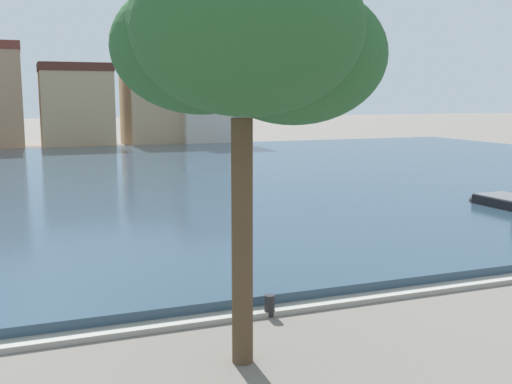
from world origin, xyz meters
name	(u,v)px	position (x,y,z in m)	size (l,w,h in m)	color
harbor_water	(114,180)	(0.00, 33.05, 0.18)	(81.18, 47.23, 0.35)	#334C60
quay_edge_coping	(263,312)	(0.00, 9.18, 0.06)	(81.18, 0.50, 0.12)	#ADA89E
shade_tree	(245,39)	(-1.31, 6.77, 6.04)	(4.85, 5.52, 7.76)	brown
mooring_bollard	(270,306)	(0.10, 9.03, 0.25)	(0.24, 0.24, 0.50)	#232326
townhouse_wide_warehouse	(76,106)	(0.29, 59.99, 4.15)	(6.94, 5.66, 8.27)	tan
townhouse_corner_house	(155,103)	(8.40, 61.24, 4.38)	(6.33, 8.04, 8.73)	tan
townhouse_end_terrace	(205,96)	(13.33, 59.10, 5.09)	(5.76, 5.80, 10.15)	beige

